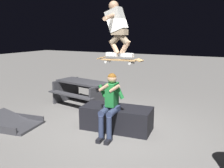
# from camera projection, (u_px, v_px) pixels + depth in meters

# --- Properties ---
(ground_plane) EXTENTS (40.00, 40.00, 0.00)m
(ground_plane) POSITION_uv_depth(u_px,v_px,m) (115.00, 130.00, 5.60)
(ground_plane) COLOR slate
(ledge_box_main) EXTENTS (1.67, 0.85, 0.54)m
(ledge_box_main) POSITION_uv_depth(u_px,v_px,m) (117.00, 118.00, 5.63)
(ledge_box_main) COLOR black
(ledge_box_main) RESTS_ON ground
(person_sitting_on_ledge) EXTENTS (0.60, 0.77, 1.38)m
(person_sitting_on_ledge) POSITION_uv_depth(u_px,v_px,m) (110.00, 102.00, 5.16)
(person_sitting_on_ledge) COLOR #2D3856
(person_sitting_on_ledge) RESTS_ON ground
(skateboard) EXTENTS (1.03, 0.24, 0.13)m
(skateboard) POSITION_uv_depth(u_px,v_px,m) (119.00, 60.00, 5.05)
(skateboard) COLOR #AD8451
(skater_airborne) EXTENTS (0.62, 0.89, 1.12)m
(skater_airborne) POSITION_uv_depth(u_px,v_px,m) (117.00, 26.00, 4.94)
(skater_airborne) COLOR white
(kicker_ramp) EXTENTS (1.37, 1.04, 0.37)m
(kicker_ramp) POSITION_uv_depth(u_px,v_px,m) (11.00, 124.00, 5.86)
(kicker_ramp) COLOR #38383D
(kicker_ramp) RESTS_ON ground
(picnic_table_back) EXTENTS (1.90, 1.61, 0.75)m
(picnic_table_back) POSITION_uv_depth(u_px,v_px,m) (83.00, 89.00, 7.57)
(picnic_table_back) COLOR #38383D
(picnic_table_back) RESTS_ON ground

